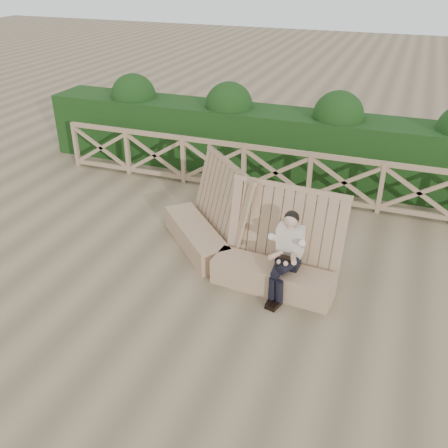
% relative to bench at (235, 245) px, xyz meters
% --- Properties ---
extents(ground, '(60.00, 60.00, 0.00)m').
position_rel_bench_xyz_m(ground, '(-0.10, -0.68, -0.39)').
color(ground, brown).
rests_on(ground, ground).
extents(bench, '(3.43, 2.10, 1.55)m').
position_rel_bench_xyz_m(bench, '(0.00, 0.00, 0.00)').
color(bench, '#9F7C5B').
rests_on(bench, ground).
extents(woman, '(0.40, 0.84, 1.35)m').
position_rel_bench_xyz_m(woman, '(0.97, -0.44, 0.33)').
color(woman, black).
rests_on(woman, ground).
extents(guardrail, '(10.10, 0.09, 1.10)m').
position_rel_bench_xyz_m(guardrail, '(-0.10, 2.82, 0.17)').
color(guardrail, '#8C6E51').
rests_on(guardrail, ground).
extents(hedge, '(12.00, 1.20, 1.50)m').
position_rel_bench_xyz_m(hedge, '(-0.10, 4.02, 0.36)').
color(hedge, black).
rests_on(hedge, ground).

